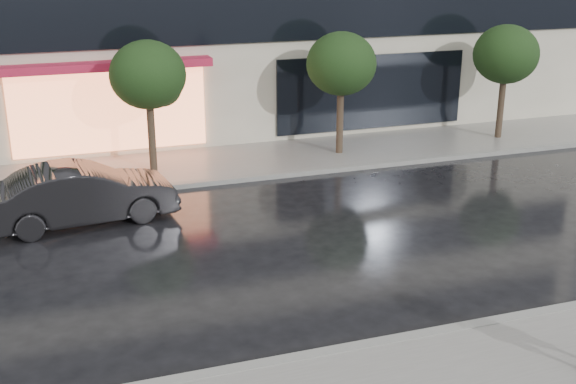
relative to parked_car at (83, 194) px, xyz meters
name	(u,v)px	position (x,y,z in m)	size (l,w,h in m)	color
ground	(394,314)	(5.22, -6.66, -0.74)	(120.00, 120.00, 0.00)	black
sidewalk_far	(248,161)	(5.22, 3.59, -0.68)	(60.00, 3.50, 0.12)	slate
curb_near	(420,337)	(5.22, -7.66, -0.67)	(60.00, 0.25, 0.14)	gray
curb_far	(264,177)	(5.22, 1.84, -0.67)	(60.00, 0.25, 0.14)	gray
tree_mid_west	(150,77)	(2.28, 3.37, 2.18)	(2.20, 2.20, 3.99)	#33261C
tree_mid_east	(343,66)	(8.28, 3.37, 2.18)	(2.20, 2.20, 3.99)	#33261C
tree_far_east	(507,56)	(14.28, 3.37, 2.18)	(2.20, 2.20, 3.99)	#33261C
parked_car	(83,194)	(0.00, 0.00, 0.00)	(1.58, 4.52, 1.49)	black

